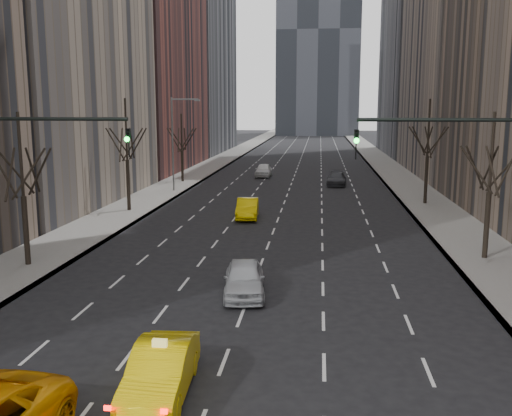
% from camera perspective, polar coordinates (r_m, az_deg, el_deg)
% --- Properties ---
extents(sidewalk_left, '(4.50, 320.00, 0.15)m').
position_cam_1_polar(sidewalk_left, '(81.06, -4.52, 4.25)').
color(sidewalk_left, slate).
rests_on(sidewalk_left, ground).
extents(sidewalk_right, '(4.50, 320.00, 0.15)m').
position_cam_1_polar(sidewalk_right, '(80.16, 13.00, 3.96)').
color(sidewalk_right, slate).
rests_on(sidewalk_right, ground).
extents(tree_lw_b, '(3.36, 3.50, 7.82)m').
position_cam_1_polar(tree_lw_b, '(31.37, -22.23, 1.09)').
color(tree_lw_b, black).
rests_on(tree_lw_b, ground).
extents(tree_lw_c, '(3.36, 3.50, 8.74)m').
position_cam_1_polar(tree_lw_c, '(45.91, -12.75, 4.60)').
color(tree_lw_c, black).
rests_on(tree_lw_c, ground).
extents(tree_lw_d, '(3.36, 3.50, 7.36)m').
position_cam_1_polar(tree_lw_d, '(63.18, -7.41, 5.75)').
color(tree_lw_d, black).
rests_on(tree_lw_d, ground).
extents(tree_rw_b, '(3.36, 3.50, 7.82)m').
position_cam_1_polar(tree_rw_b, '(32.79, 22.28, 1.44)').
color(tree_rw_b, black).
rests_on(tree_rw_b, ground).
extents(tree_rw_c, '(3.36, 3.50, 8.74)m').
position_cam_1_polar(tree_rw_c, '(50.20, 16.75, 4.86)').
color(tree_rw_c, black).
rests_on(tree_rw_c, ground).
extents(traffic_mast_left, '(6.69, 0.39, 8.00)m').
position_cam_1_polar(traffic_mast_left, '(24.55, -23.19, 2.90)').
color(traffic_mast_left, black).
rests_on(traffic_mast_left, ground).
extents(traffic_mast_right, '(6.69, 0.39, 8.00)m').
position_cam_1_polar(traffic_mast_right, '(22.24, 22.34, 2.30)').
color(traffic_mast_right, black).
rests_on(traffic_mast_right, ground).
extents(streetlight_far, '(2.83, 0.22, 9.00)m').
position_cam_1_polar(streetlight_far, '(56.00, -8.00, 7.30)').
color(streetlight_far, slate).
rests_on(streetlight_far, ground).
extents(taxi_sedan, '(1.83, 4.63, 1.50)m').
position_cam_1_polar(taxi_sedan, '(17.16, -9.52, -15.81)').
color(taxi_sedan, yellow).
rests_on(taxi_sedan, ground).
extents(silver_sedan_ahead, '(2.29, 4.58, 1.50)m').
position_cam_1_polar(silver_sedan_ahead, '(25.32, -1.18, -7.06)').
color(silver_sedan_ahead, '#B0B4B9').
rests_on(silver_sedan_ahead, ground).
extents(far_taxi, '(1.87, 4.55, 1.47)m').
position_cam_1_polar(far_taxi, '(42.62, -0.85, -0.05)').
color(far_taxi, yellow).
rests_on(far_taxi, ground).
extents(far_suv_grey, '(2.30, 4.88, 1.38)m').
position_cam_1_polar(far_suv_grey, '(61.31, 8.07, 2.90)').
color(far_suv_grey, '#313237').
rests_on(far_suv_grey, ground).
extents(far_car_white, '(1.87, 4.59, 1.56)m').
position_cam_1_polar(far_car_white, '(68.28, 0.76, 3.80)').
color(far_car_white, white).
rests_on(far_car_white, ground).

